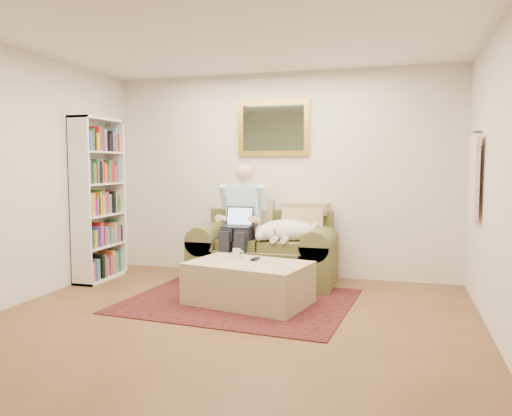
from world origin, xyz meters
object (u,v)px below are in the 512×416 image
at_px(coffee_mug, 237,253).
at_px(bookshelf, 99,199).
at_px(laptop, 238,222).
at_px(seated_man, 240,224).
at_px(sleeping_dog, 287,230).
at_px(sofa, 264,258).
at_px(ottoman, 249,283).

xyz_separation_m(coffee_mug, bookshelf, (-1.92, 0.36, 0.52)).
xyz_separation_m(laptop, coffee_mug, (0.17, -0.57, -0.27)).
bearing_deg(bookshelf, coffee_mug, -10.72).
relative_size(seated_man, sleeping_dog, 2.04).
bearing_deg(seated_man, coffee_mug, -75.29).
height_order(coffee_mug, bookshelf, bookshelf).
xyz_separation_m(seated_man, sleeping_dog, (0.56, 0.07, -0.07)).
height_order(sofa, bookshelf, bookshelf).
distance_m(seated_man, ottoman, 1.04).
distance_m(laptop, coffee_mug, 0.66).
relative_size(laptop, sleeping_dog, 0.47).
xyz_separation_m(sleeping_dog, bookshelf, (-2.31, -0.35, 0.35)).
bearing_deg(coffee_mug, seated_man, 104.71).
height_order(sofa, laptop, laptop).
xyz_separation_m(sleeping_dog, coffee_mug, (-0.40, -0.71, -0.17)).
bearing_deg(seated_man, sofa, 31.45).
bearing_deg(seated_man, sleeping_dog, 7.13).
bearing_deg(laptop, ottoman, -64.70).
bearing_deg(bookshelf, sofa, 12.18).
height_order(laptop, bookshelf, bookshelf).
distance_m(sofa, bookshelf, 2.17).
bearing_deg(bookshelf, laptop, 6.84).
relative_size(ottoman, bookshelf, 0.59).
height_order(seated_man, coffee_mug, seated_man).
bearing_deg(coffee_mug, bookshelf, 169.28).
bearing_deg(sofa, sleeping_dog, -15.74).
bearing_deg(bookshelf, seated_man, 8.97).
relative_size(sofa, coffee_mug, 17.11).
height_order(sofa, sleeping_dog, sofa).
relative_size(laptop, ottoman, 0.28).
relative_size(ottoman, coffee_mug, 11.90).
bearing_deg(coffee_mug, ottoman, -44.90).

